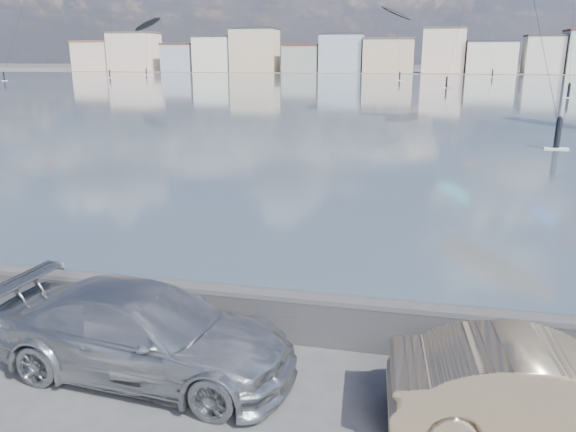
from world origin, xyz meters
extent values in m
plane|color=#333335|center=(0.00, 0.00, 0.00)|extent=(700.00, 700.00, 0.00)
cube|color=#2F3E4F|center=(0.00, 91.50, 0.01)|extent=(500.00, 177.00, 0.00)
cube|color=#4C473D|center=(0.00, 200.00, 0.01)|extent=(500.00, 60.00, 0.00)
cube|color=#28282B|center=(0.00, 2.70, 0.45)|extent=(400.00, 0.35, 0.90)
cylinder|color=#28282B|center=(0.00, 2.70, 0.90)|extent=(400.00, 0.36, 0.36)
cube|color=beige|center=(-112.00, 186.00, 5.00)|extent=(14.00, 11.00, 10.00)
cube|color=brown|center=(-112.00, 186.00, 10.30)|extent=(14.28, 11.22, 0.60)
cube|color=beige|center=(-96.50, 186.00, 6.50)|extent=(16.00, 12.00, 13.00)
cube|color=#4C423D|center=(-96.50, 186.00, 13.30)|extent=(16.32, 12.24, 0.60)
cube|color=#9EA8B7|center=(-79.00, 186.00, 4.50)|extent=(11.00, 10.00, 9.00)
cube|color=#562D23|center=(-79.00, 186.00, 9.30)|extent=(11.22, 10.20, 0.60)
cube|color=silver|center=(-66.00, 186.00, 5.75)|extent=(13.00, 11.00, 11.50)
cube|color=#383330|center=(-66.00, 186.00, 11.80)|extent=(13.26, 11.22, 0.60)
cube|color=#CCB293|center=(-51.50, 186.00, 7.00)|extent=(15.00, 12.00, 14.00)
cube|color=#2D2D33|center=(-51.50, 186.00, 14.30)|extent=(15.30, 12.24, 0.60)
cube|color=gray|center=(-35.00, 186.00, 4.25)|extent=(12.00, 10.00, 8.50)
cube|color=#562D23|center=(-35.00, 186.00, 8.80)|extent=(12.24, 10.20, 0.60)
cube|color=#9EA8B7|center=(-21.50, 186.00, 6.00)|extent=(14.00, 11.00, 12.00)
cube|color=#2D2D33|center=(-21.50, 186.00, 12.30)|extent=(14.28, 11.22, 0.60)
cube|color=#CCB293|center=(-6.00, 186.00, 5.25)|extent=(16.00, 13.00, 10.50)
cube|color=#4C423D|center=(-6.00, 186.00, 10.80)|extent=(16.32, 13.26, 0.60)
cube|color=beige|center=(11.00, 186.00, 6.75)|extent=(13.00, 10.00, 13.50)
cube|color=#4C423D|center=(11.00, 186.00, 13.80)|extent=(13.26, 10.20, 0.60)
cube|color=beige|center=(25.50, 186.00, 4.75)|extent=(15.00, 12.00, 9.50)
cube|color=#2D2D33|center=(25.50, 186.00, 9.80)|extent=(15.30, 12.24, 0.60)
cube|color=beige|center=(41.00, 186.00, 5.50)|extent=(11.00, 9.00, 11.00)
cube|color=#383330|center=(41.00, 186.00, 11.30)|extent=(11.22, 9.18, 0.60)
imported|color=#AAAEB2|center=(-0.91, 1.01, 0.79)|extent=(5.59, 2.65, 1.58)
imported|color=tan|center=(5.59, 0.68, 0.74)|extent=(4.62, 1.94, 1.49)
cube|color=white|center=(-86.66, 104.74, 0.05)|extent=(1.40, 0.42, 0.08)
cylinder|color=black|center=(-86.66, 104.74, 0.95)|extent=(0.36, 0.36, 1.70)
sphere|color=black|center=(-86.66, 104.74, 1.85)|extent=(0.28, 0.28, 0.28)
cylinder|color=black|center=(-85.52, 109.36, 11.04)|extent=(2.32, 9.27, 19.50)
cube|color=white|center=(23.35, 75.72, 0.05)|extent=(1.40, 0.42, 0.08)
cylinder|color=black|center=(23.35, 75.72, 0.95)|extent=(0.36, 0.36, 1.70)
sphere|color=black|center=(23.35, 75.72, 1.85)|extent=(0.28, 0.28, 0.28)
cylinder|color=black|center=(24.18, 82.36, 10.60)|extent=(1.70, 13.31, 18.62)
cube|color=white|center=(-72.72, 125.95, 0.05)|extent=(1.40, 0.42, 0.08)
cylinder|color=black|center=(-72.72, 125.95, 0.95)|extent=(0.36, 0.36, 1.70)
sphere|color=black|center=(-72.72, 125.95, 1.85)|extent=(0.28, 0.28, 0.28)
cylinder|color=black|center=(-72.50, 129.39, 17.66)|extent=(0.47, 6.92, 32.74)
ellipsoid|color=black|center=(-75.15, 154.13, 14.32)|extent=(10.02, 4.49, 5.21)
cube|color=white|center=(-73.05, 146.93, 0.05)|extent=(1.40, 0.42, 0.08)
cylinder|color=black|center=(-73.05, 146.93, 0.95)|extent=(0.36, 0.36, 1.70)
sphere|color=black|center=(-73.05, 146.93, 1.85)|extent=(0.28, 0.28, 0.28)
cylinder|color=black|center=(-74.10, 150.53, 7.81)|extent=(2.14, 7.23, 13.04)
ellipsoid|color=black|center=(-2.17, 131.82, 14.84)|extent=(7.38, 3.22, 4.02)
cube|color=white|center=(-0.40, 125.38, 0.05)|extent=(1.40, 0.42, 0.08)
cylinder|color=black|center=(-0.40, 125.38, 0.95)|extent=(0.36, 0.36, 1.70)
sphere|color=black|center=(-0.40, 125.38, 1.85)|extent=(0.28, 0.28, 0.28)
cylinder|color=black|center=(-1.28, 128.60, 8.07)|extent=(1.81, 6.47, 13.55)
cube|color=white|center=(22.61, 151.75, 0.05)|extent=(1.40, 0.42, 0.08)
cylinder|color=black|center=(22.61, 151.75, 0.95)|extent=(0.36, 0.36, 1.70)
sphere|color=black|center=(22.61, 151.75, 1.85)|extent=(0.28, 0.28, 0.28)
cylinder|color=black|center=(20.77, 155.69, 12.87)|extent=(3.71, 7.91, 23.16)
cube|color=white|center=(8.55, 97.04, 0.05)|extent=(1.40, 0.42, 0.08)
cylinder|color=black|center=(8.55, 97.04, 0.95)|extent=(0.36, 0.36, 1.70)
sphere|color=black|center=(8.55, 97.04, 1.85)|extent=(0.28, 0.28, 0.28)
cylinder|color=black|center=(10.16, 100.44, 10.74)|extent=(3.27, 6.84, 18.89)
cube|color=white|center=(11.98, 29.42, 0.05)|extent=(1.40, 0.42, 0.08)
cylinder|color=black|center=(11.98, 29.42, 0.95)|extent=(0.36, 0.36, 1.70)
sphere|color=black|center=(11.98, 29.42, 1.85)|extent=(0.28, 0.28, 0.28)
cylinder|color=black|center=(11.47, 35.37, 6.76)|extent=(1.06, 11.91, 10.93)
camera|label=1|loc=(3.50, -7.15, 5.48)|focal=35.00mm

